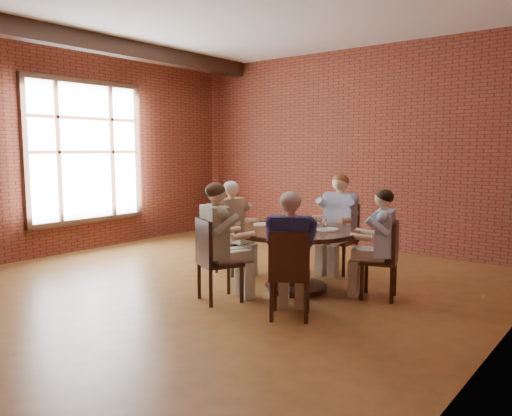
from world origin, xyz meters
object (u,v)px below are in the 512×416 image
Objects in this scene: chair_b at (341,235)px; smartphone at (299,234)px; chair_e at (290,271)px; diner_e at (290,255)px; diner_c at (233,228)px; diner_d at (220,242)px; diner_a at (380,244)px; chair_d at (213,257)px; chair_c at (230,237)px; chair_a at (386,257)px; dining_table at (296,247)px; diner_b at (338,224)px.

smartphone is (0.28, -1.49, 0.24)m from chair_b.
diner_e reaches higher than chair_e.
diner_c is 0.95× the size of diner_d.
chair_d is (-1.39, -1.28, -0.12)m from diner_a.
diner_c reaches higher than chair_d.
chair_b reaches higher than chair_c.
chair_a is 1.89m from diner_d.
chair_e is (0.55, -0.94, -0.03)m from dining_table.
chair_b is (-1.05, 0.86, 0.03)m from chair_a.
diner_a is (0.93, 0.30, 0.10)m from dining_table.
diner_b is at bearing -76.45° from chair_d.
chair_b is 0.71× the size of diner_d.
dining_table is 1.61× the size of chair_d.
chair_d is at bearing -65.94° from chair_a.
dining_table is 0.99m from diner_a.
chair_e is at bearing -76.33° from chair_b.
chair_d reaches higher than chair_e.
chair_a reaches higher than dining_table.
chair_c is at bearing -140.82° from chair_b.
diner_b reaches higher than diner_c.
chair_c is 1.36m from chair_d.
diner_a is at bearing -112.50° from chair_d.
diner_a is 1.24m from diner_e.
chair_c is 1.33m from diner_d.
chair_c is (-2.14, -0.15, -0.13)m from diner_a.
diner_c is at bearing -33.91° from chair_d.
diner_b reaches higher than dining_table.
diner_a is 1.89m from chair_d.
chair_d is 6.06× the size of smartphone.
diner_c is at bearing -138.66° from chair_b.
chair_e is at bearing -75.76° from diner_b.
diner_c is (-2.14, -0.18, 0.14)m from chair_a.
chair_c is (-2.22, -0.17, 0.00)m from chair_a.
diner_e reaches higher than chair_b.
diner_c is 8.17× the size of smartphone.
chair_b is at bearing -41.63° from chair_c.
diner_a is at bearing -41.12° from diner_b.
chair_d is at bearing -141.76° from diner_c.
chair_e is (1.01, 0.04, -0.01)m from chair_d.
chair_a is 0.70× the size of diner_e.
chair_c is at bearing -31.40° from chair_d.
dining_table is at bearing -90.00° from diner_a.
chair_a is at bearing -140.31° from chair_e.
diner_c is at bearing -103.30° from diner_a.
diner_b is at bearing -42.11° from diner_c.
diner_b is at bearing -143.87° from chair_a.
diner_d is at bearing -136.08° from chair_c.
chair_b is 0.74× the size of diner_e.
chair_b reaches higher than chair_a.
chair_c is (-1.17, -0.94, -0.19)m from diner_b.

